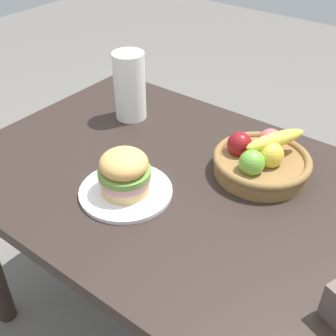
{
  "coord_description": "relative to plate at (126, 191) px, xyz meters",
  "views": [
    {
      "loc": [
        0.55,
        -0.83,
        1.53
      ],
      "look_at": [
        -0.05,
        -0.04,
        0.81
      ],
      "focal_mm": 46.54,
      "sensor_mm": 36.0,
      "label": 1
    }
  ],
  "objects": [
    {
      "name": "ground_plane",
      "position": [
        0.12,
        0.15,
        -0.76
      ],
      "size": [
        8.0,
        8.0,
        0.0
      ],
      "primitive_type": "plane",
      "color": "slate"
    },
    {
      "name": "dining_table",
      "position": [
        0.12,
        0.15,
        -0.11
      ],
      "size": [
        1.4,
        0.9,
        0.75
      ],
      "color": "#2D231E",
      "rests_on": "ground_plane"
    },
    {
      "name": "paper_towel_roll",
      "position": [
        -0.28,
        0.34,
        0.11
      ],
      "size": [
        0.11,
        0.11,
        0.24
      ],
      "primitive_type": "cylinder",
      "color": "white",
      "rests_on": "dining_table"
    },
    {
      "name": "plate",
      "position": [
        0.0,
        0.0,
        0.0
      ],
      "size": [
        0.26,
        0.26,
        0.01
      ],
      "primitive_type": "cylinder",
      "color": "white",
      "rests_on": "dining_table"
    },
    {
      "name": "sandwich",
      "position": [
        0.0,
        0.0,
        0.07
      ],
      "size": [
        0.15,
        0.15,
        0.13
      ],
      "color": "#E5BC75",
      "rests_on": "plate"
    },
    {
      "name": "fruit_basket",
      "position": [
        0.25,
        0.32,
        0.04
      ],
      "size": [
        0.29,
        0.29,
        0.14
      ],
      "color": "olive",
      "rests_on": "dining_table"
    }
  ]
}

